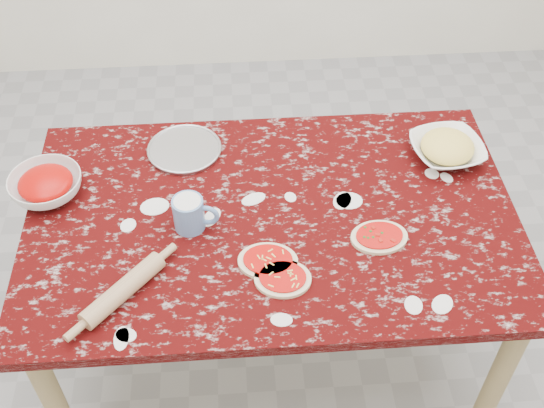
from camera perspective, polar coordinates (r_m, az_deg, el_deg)
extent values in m
plane|color=gray|center=(2.77, 0.00, -11.60)|extent=(4.00, 4.00, 0.00)
cube|color=#320303|center=(2.19, 0.00, -1.27)|extent=(1.60, 1.00, 0.04)
cube|color=#927F52|center=(2.24, 0.00, -2.32)|extent=(1.50, 0.90, 0.08)
cylinder|color=#927F52|center=(2.33, -17.87, -16.11)|extent=(0.07, 0.07, 0.71)
cylinder|color=#927F52|center=(2.40, 18.74, -13.83)|extent=(0.07, 0.07, 0.71)
cylinder|color=#927F52|center=(2.82, -15.40, -0.95)|extent=(0.07, 0.07, 0.71)
cylinder|color=#927F52|center=(2.87, 13.86, 0.55)|extent=(0.07, 0.07, 0.71)
cylinder|color=#B2B2B7|center=(2.42, -7.46, 4.61)|extent=(0.31, 0.31, 0.01)
imported|color=white|center=(2.34, -18.66, 1.45)|extent=(0.32, 0.32, 0.08)
imported|color=white|center=(2.44, 14.64, 4.45)|extent=(0.28, 0.28, 0.06)
cylinder|color=#5D82B9|center=(2.12, -7.11, -0.83)|extent=(0.10, 0.10, 0.11)
torus|color=#5D82B9|center=(2.11, -5.58, -0.96)|extent=(0.08, 0.03, 0.08)
cylinder|color=silver|center=(2.09, -7.21, -0.07)|extent=(0.08, 0.08, 0.01)
ellipsoid|color=beige|center=(2.04, -0.36, -4.90)|extent=(0.20, 0.16, 0.01)
ellipsoid|color=red|center=(2.03, -0.36, -4.75)|extent=(0.16, 0.13, 0.00)
ellipsoid|color=beige|center=(2.00, 0.91, -6.39)|extent=(0.19, 0.16, 0.01)
ellipsoid|color=red|center=(1.99, 0.92, -6.24)|extent=(0.15, 0.13, 0.00)
ellipsoid|color=beige|center=(2.13, 9.11, -2.82)|extent=(0.19, 0.15, 0.01)
ellipsoid|color=red|center=(2.12, 9.14, -2.67)|extent=(0.16, 0.13, 0.00)
cylinder|color=tan|center=(1.99, -12.56, -7.14)|extent=(0.24, 0.25, 0.06)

